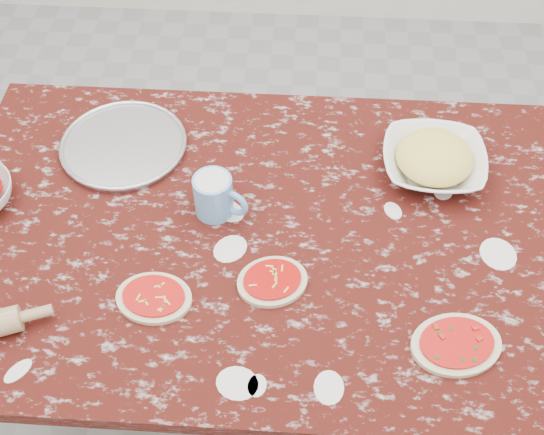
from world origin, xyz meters
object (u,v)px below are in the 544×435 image
Objects in this scene: worktable at (272,251)px; cheese_bowl at (433,162)px; pizza_tray at (124,146)px; flour_mug at (215,196)px.

cheese_bowl reaches higher than worktable.
cheese_bowl is (0.40, 0.22, 0.12)m from worktable.
pizza_tray is 0.81m from cheese_bowl.
cheese_bowl is at bearing 29.22° from worktable.
pizza_tray is at bearing 143.02° from flour_mug.
worktable is at bearing -20.75° from flour_mug.
flour_mug reaches higher than worktable.
worktable is 11.64× the size of flour_mug.
worktable is 0.50m from pizza_tray.
worktable is 0.21m from flour_mug.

